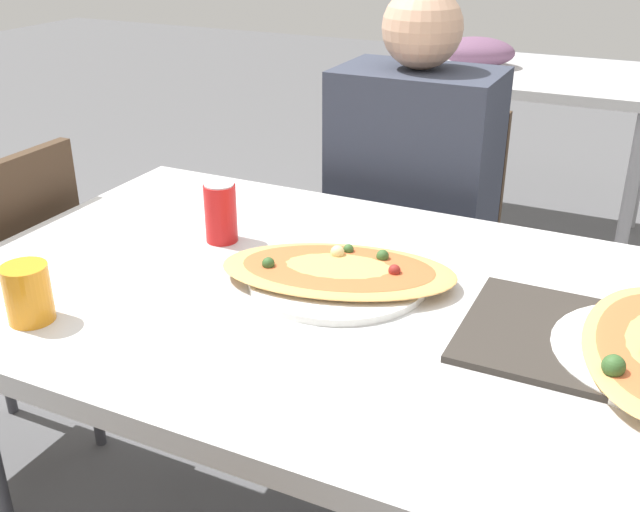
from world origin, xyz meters
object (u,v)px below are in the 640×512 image
object	(u,v)px
dining_table	(306,318)
person_seated	(412,190)
pizza_main	(338,273)
drink_glass	(28,293)
chair_far_seated	(421,249)
soda_can	(221,213)

from	to	relation	value
dining_table	person_seated	bearing A→B (deg)	92.28
dining_table	pizza_main	size ratio (longest dim) A/B	2.73
person_seated	drink_glass	world-z (taller)	person_seated
dining_table	chair_far_seated	bearing A→B (deg)	91.95
chair_far_seated	pizza_main	bearing A→B (deg)	95.67
chair_far_seated	pizza_main	xyz separation A→B (m)	(0.07, -0.74, 0.28)
pizza_main	soda_can	bearing A→B (deg)	167.23
dining_table	soda_can	world-z (taller)	soda_can
dining_table	chair_far_seated	distance (m)	0.81
pizza_main	soda_can	distance (m)	0.31
person_seated	drink_glass	bearing A→B (deg)	71.22
dining_table	pizza_main	world-z (taller)	pizza_main
drink_glass	chair_far_seated	bearing A→B (deg)	73.07
dining_table	person_seated	size ratio (longest dim) A/B	1.08
person_seated	pizza_main	xyz separation A→B (m)	(0.07, -0.63, 0.06)
dining_table	soda_can	xyz separation A→B (m)	(-0.25, 0.11, 0.13)
person_seated	pizza_main	size ratio (longest dim) A/B	2.54
chair_far_seated	soda_can	bearing A→B (deg)	71.84
chair_far_seated	pizza_main	distance (m)	0.80
chair_far_seated	person_seated	xyz separation A→B (m)	(-0.00, -0.11, 0.22)
person_seated	chair_far_seated	bearing A→B (deg)	-90.00
drink_glass	dining_table	bearing A→B (deg)	40.76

